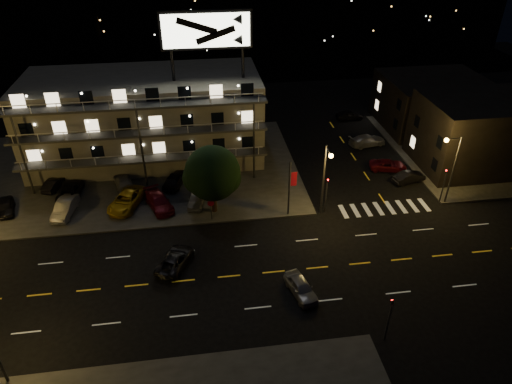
{
  "coord_description": "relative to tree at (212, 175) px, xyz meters",
  "views": [
    {
      "loc": [
        -3.83,
        -29.89,
        27.94
      ],
      "look_at": [
        1.54,
        8.0,
        3.45
      ],
      "focal_mm": 32.0,
      "sensor_mm": 36.0,
      "label": 1
    }
  ],
  "objects": [
    {
      "name": "signal_ne",
      "position": [
        24.66,
        -1.59,
        -2.02
      ],
      "size": [
        0.27,
        0.2,
        4.6
      ],
      "color": "#2D2D30",
      "rests_on": "ground"
    },
    {
      "name": "road_car_east",
      "position": [
        6.46,
        -12.98,
        -3.91
      ],
      "size": [
        2.54,
        4.29,
        1.37
      ],
      "primitive_type": "imported",
      "rotation": [
        0.0,
        0.0,
        0.24
      ],
      "color": "gray",
      "rests_on": "ground"
    },
    {
      "name": "lot_car_9",
      "position": [
        1.0,
        6.41,
        -3.82
      ],
      "size": [
        1.97,
        3.95,
        1.24
      ],
      "primitive_type": "imported",
      "rotation": [
        0.0,
        0.0,
        3.32
      ],
      "color": "#5F0D18",
      "rests_on": "curb_nw"
    },
    {
      "name": "curb_ne",
      "position": [
        32.66,
        9.91,
        -4.52
      ],
      "size": [
        16.0,
        24.0,
        0.15
      ],
      "primitive_type": "cube",
      "color": "#31322F",
      "rests_on": "ground"
    },
    {
      "name": "stop_sign",
      "position": [
        -0.34,
        -1.52,
        -2.88
      ],
      "size": [
        0.91,
        0.11,
        2.61
      ],
      "color": "#2D2D30",
      "rests_on": "ground"
    },
    {
      "name": "lot_car_4",
      "position": [
        -1.79,
        1.57,
        -3.77
      ],
      "size": [
        2.33,
        4.17,
        1.34
      ],
      "primitive_type": "imported",
      "rotation": [
        0.0,
        0.0,
        -0.2
      ],
      "color": "gray",
      "rests_on": "curb_nw"
    },
    {
      "name": "lot_car_1",
      "position": [
        -15.44,
        1.64,
        -3.69
      ],
      "size": [
        2.27,
        4.75,
        1.5
      ],
      "primitive_type": "imported",
      "rotation": [
        0.0,
        0.0,
        -0.15
      ],
      "color": "gray",
      "rests_on": "curb_nw"
    },
    {
      "name": "signal_sw",
      "position": [
        11.66,
        -18.59,
        -2.02
      ],
      "size": [
        0.2,
        0.27,
        4.6
      ],
      "color": "#2D2D30",
      "rests_on": "ground"
    },
    {
      "name": "streetlight_nc",
      "position": [
        11.16,
        -2.16,
        0.37
      ],
      "size": [
        0.44,
        1.92,
        8.0
      ],
      "color": "#2D2D30",
      "rests_on": "ground"
    },
    {
      "name": "lot_car_8",
      "position": [
        -4.04,
        5.88,
        -3.68
      ],
      "size": [
        3.36,
        4.84,
        1.53
      ],
      "primitive_type": "imported",
      "rotation": [
        0.0,
        0.0,
        2.75
      ],
      "color": "black",
      "rests_on": "curb_nw"
    },
    {
      "name": "banner_north",
      "position": [
        7.75,
        -1.69,
        -1.16
      ],
      "size": [
        0.83,
        0.16,
        6.4
      ],
      "color": "#2D2D30",
      "rests_on": "ground"
    },
    {
      "name": "road_car_west",
      "position": [
        -4.0,
        -7.98,
        -3.93
      ],
      "size": [
        3.96,
        5.21,
        1.31
      ],
      "primitive_type": "imported",
      "rotation": [
        0.0,
        0.0,
        2.71
      ],
      "color": "black",
      "rests_on": "ground"
    },
    {
      "name": "lot_car_3",
      "position": [
        -5.77,
        1.48,
        -3.72
      ],
      "size": [
        3.77,
        5.39,
        1.45
      ],
      "primitive_type": "imported",
      "rotation": [
        0.0,
        0.0,
        0.39
      ],
      "color": "#5F0D18",
      "rests_on": "curb_nw"
    },
    {
      "name": "side_bldg_front",
      "position": [
        32.65,
        5.91,
        -0.34
      ],
      "size": [
        14.06,
        10.0,
        8.5
      ],
      "color": "black",
      "rests_on": "ground"
    },
    {
      "name": "motel",
      "position": [
        -7.28,
        13.79,
        0.75
      ],
      "size": [
        28.0,
        13.8,
        18.1
      ],
      "color": "gray",
      "rests_on": "ground"
    },
    {
      "name": "side_car_0",
      "position": [
        23.04,
        2.96,
        -3.94
      ],
      "size": [
        4.19,
        2.32,
        1.31
      ],
      "primitive_type": "imported",
      "rotation": [
        0.0,
        0.0,
        1.82
      ],
      "color": "black",
      "rests_on": "ground"
    },
    {
      "name": "lot_car_2",
      "position": [
        -9.19,
        2.18,
        -3.67
      ],
      "size": [
        4.27,
        6.06,
        1.54
      ],
      "primitive_type": "imported",
      "rotation": [
        0.0,
        0.0,
        -0.35
      ],
      "color": "gold",
      "rests_on": "curb_nw"
    },
    {
      "name": "signal_nw",
      "position": [
        11.66,
        -1.6,
        -2.02
      ],
      "size": [
        0.2,
        0.27,
        4.6
      ],
      "color": "#2D2D30",
      "rests_on": "ground"
    },
    {
      "name": "ground",
      "position": [
        2.66,
        -10.09,
        -4.59
      ],
      "size": [
        140.0,
        140.0,
        0.0
      ],
      "primitive_type": "plane",
      "color": "black",
      "rests_on": "ground"
    },
    {
      "name": "side_bldg_back",
      "position": [
        32.65,
        17.91,
        -1.09
      ],
      "size": [
        14.06,
        12.0,
        7.0
      ],
      "color": "black",
      "rests_on": "ground"
    },
    {
      "name": "side_car_3",
      "position": [
        21.8,
        21.5,
        -3.9
      ],
      "size": [
        4.11,
        1.73,
        1.39
      ],
      "primitive_type": "imported",
      "rotation": [
        0.0,
        0.0,
        1.59
      ],
      "color": "black",
      "rests_on": "ground"
    },
    {
      "name": "lot_car_6",
      "position": [
        -15.61,
        5.25,
        -3.74
      ],
      "size": [
        2.42,
        5.08,
        1.4
      ],
      "primitive_type": "imported",
      "rotation": [
        0.0,
        0.0,
        3.12
      ],
      "color": "black",
      "rests_on": "curb_nw"
    },
    {
      "name": "streetlight_ne",
      "position": [
        24.8,
        -1.79,
        0.37
      ],
      "size": [
        1.92,
        0.44,
        8.0
      ],
      "color": "#2D2D30",
      "rests_on": "ground"
    },
    {
      "name": "lot_car_7",
      "position": [
        -9.95,
        6.31,
        -3.78
      ],
      "size": [
        3.02,
        4.86,
        1.31
      ],
      "primitive_type": "imported",
      "rotation": [
        0.0,
        0.0,
        3.42
      ],
      "color": "gray",
      "rests_on": "curb_nw"
    },
    {
      "name": "tree",
      "position": [
        0.0,
        0.0,
        0.0
      ],
      "size": [
        5.94,
        5.72,
        7.47
      ],
      "color": "black",
      "rests_on": "curb_nw"
    },
    {
      "name": "side_car_1",
      "position": [
        21.72,
        6.06,
        -3.97
      ],
      "size": [
        4.83,
        3.03,
        1.25
      ],
      "primitive_type": "imported",
      "rotation": [
        0.0,
        0.0,
        1.34
      ],
      "color": "#5F0D18",
      "rests_on": "ground"
    },
    {
      "name": "lot_car_5",
      "position": [
        -17.67,
        7.08,
        -3.82
      ],
      "size": [
        2.47,
        4.0,
        1.24
      ],
      "primitive_type": "imported",
      "rotation": [
        0.0,
        0.0,
        2.81
      ],
      "color": "black",
      "rests_on": "curb_nw"
    },
    {
      "name": "lot_car_0",
      "position": [
        -21.68,
        2.85,
        -3.8
      ],
      "size": [
        2.41,
        4.0,
        1.27
      ],
      "primitive_type": "imported",
      "rotation": [
        0.0,
        0.0,
        0.26
      ],
      "color": "black",
      "rests_on": "curb_nw"
    },
    {
      "name": "curb_nw",
      "position": [
        -11.34,
        9.91,
        -4.52
      ],
      "size": [
        44.0,
        24.0,
        0.15
      ],
      "primitive_type": "cube",
      "color": "#31322F",
      "rests_on": "ground"
    },
    {
      "name": "side_car_2",
      "position": [
        21.48,
        12.78,
        -3.86
      ],
      "size": [
        5.35,
        3.0,
        1.47
      ],
      "primitive_type": "imported",
      "rotation": [
        0.0,
        0.0,
        1.77
      ],
      "color": "gray",
      "rests_on": "ground"
    }
  ]
}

